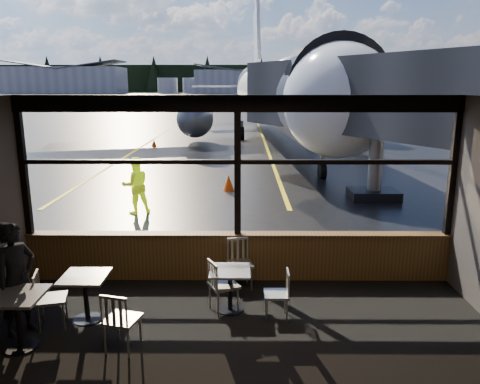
{
  "coord_description": "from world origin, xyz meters",
  "views": [
    {
      "loc": [
        0.1,
        -8.45,
        3.69
      ],
      "look_at": [
        0.04,
        1.0,
        1.5
      ],
      "focal_mm": 35.0,
      "sensor_mm": 36.0,
      "label": 1
    }
  ],
  "objects_px": {
    "airliner": "(280,51)",
    "chair_mid_w": "(52,299)",
    "cafe_table_mid": "(86,298)",
    "chair_near_e": "(276,295)",
    "cone_nose": "(229,183)",
    "cone_wing": "(154,143)",
    "passenger": "(17,279)",
    "jet_bridge": "(361,125)",
    "cafe_table_near": "(230,290)",
    "ground_crew": "(136,185)",
    "chair_near_n": "(240,264)",
    "chair_mid_s": "(122,320)",
    "cafe_table_left": "(19,321)",
    "chair_near_w": "(224,286)"
  },
  "relations": [
    {
      "from": "airliner",
      "to": "chair_mid_w",
      "type": "xyz_separation_m",
      "value": [
        -5.3,
        -24.3,
        -5.27
      ]
    },
    {
      "from": "cafe_table_mid",
      "to": "chair_near_e",
      "type": "relative_size",
      "value": 0.93
    },
    {
      "from": "cafe_table_mid",
      "to": "cone_nose",
      "type": "bearing_deg",
      "value": 78.09
    },
    {
      "from": "chair_near_e",
      "to": "cone_wing",
      "type": "distance_m",
      "value": 21.94
    },
    {
      "from": "chair_mid_w",
      "to": "passenger",
      "type": "height_order",
      "value": "passenger"
    },
    {
      "from": "jet_bridge",
      "to": "chair_near_e",
      "type": "height_order",
      "value": "jet_bridge"
    },
    {
      "from": "jet_bridge",
      "to": "chair_mid_w",
      "type": "xyz_separation_m",
      "value": [
        -6.45,
        -7.34,
        -2.05
      ]
    },
    {
      "from": "jet_bridge",
      "to": "chair_near_e",
      "type": "bearing_deg",
      "value": -112.8
    },
    {
      "from": "airliner",
      "to": "cafe_table_near",
      "type": "relative_size",
      "value": 51.61
    },
    {
      "from": "cafe_table_mid",
      "to": "passenger",
      "type": "xyz_separation_m",
      "value": [
        -0.87,
        -0.39,
        0.49
      ]
    },
    {
      "from": "chair_mid_w",
      "to": "ground_crew",
      "type": "height_order",
      "value": "ground_crew"
    },
    {
      "from": "airliner",
      "to": "chair_near_n",
      "type": "bearing_deg",
      "value": -99.74
    },
    {
      "from": "cafe_table_near",
      "to": "ground_crew",
      "type": "distance_m",
      "value": 6.72
    },
    {
      "from": "cafe_table_near",
      "to": "chair_mid_s",
      "type": "relative_size",
      "value": 0.79
    },
    {
      "from": "cafe_table_left",
      "to": "chair_mid_s",
      "type": "bearing_deg",
      "value": -1.86
    },
    {
      "from": "airliner",
      "to": "jet_bridge",
      "type": "distance_m",
      "value": 17.3
    },
    {
      "from": "chair_near_e",
      "to": "chair_mid_w",
      "type": "bearing_deg",
      "value": 94.68
    },
    {
      "from": "cafe_table_left",
      "to": "passenger",
      "type": "relative_size",
      "value": 0.47
    },
    {
      "from": "cafe_table_mid",
      "to": "ground_crew",
      "type": "distance_m",
      "value": 6.43
    },
    {
      "from": "cone_nose",
      "to": "chair_near_e",
      "type": "bearing_deg",
      "value": -83.53
    },
    {
      "from": "chair_mid_w",
      "to": "chair_mid_s",
      "type": "bearing_deg",
      "value": 48.25
    },
    {
      "from": "airliner",
      "to": "cone_nose",
      "type": "xyz_separation_m",
      "value": [
        -2.87,
        -14.76,
        -5.45
      ]
    },
    {
      "from": "cone_wing",
      "to": "passenger",
      "type": "bearing_deg",
      "value": -84.64
    },
    {
      "from": "chair_near_w",
      "to": "cafe_table_left",
      "type": "bearing_deg",
      "value": -94.68
    },
    {
      "from": "chair_mid_s",
      "to": "chair_near_n",
      "type": "bearing_deg",
      "value": 66.91
    },
    {
      "from": "airliner",
      "to": "passenger",
      "type": "bearing_deg",
      "value": -106.84
    },
    {
      "from": "chair_mid_s",
      "to": "ground_crew",
      "type": "relative_size",
      "value": 0.56
    },
    {
      "from": "cafe_table_mid",
      "to": "chair_near_e",
      "type": "distance_m",
      "value": 3.02
    },
    {
      "from": "chair_near_n",
      "to": "passenger",
      "type": "relative_size",
      "value": 0.53
    },
    {
      "from": "airliner",
      "to": "cafe_table_near",
      "type": "distance_m",
      "value": 24.5
    },
    {
      "from": "chair_near_e",
      "to": "chair_near_w",
      "type": "xyz_separation_m",
      "value": [
        -0.85,
        0.23,
        0.05
      ]
    },
    {
      "from": "cafe_table_near",
      "to": "ground_crew",
      "type": "height_order",
      "value": "ground_crew"
    },
    {
      "from": "cafe_table_left",
      "to": "chair_mid_s",
      "type": "xyz_separation_m",
      "value": [
        1.48,
        -0.05,
        0.05
      ]
    },
    {
      "from": "chair_near_e",
      "to": "chair_mid_s",
      "type": "distance_m",
      "value": 2.42
    },
    {
      "from": "chair_near_w",
      "to": "cone_wing",
      "type": "height_order",
      "value": "chair_near_w"
    },
    {
      "from": "chair_mid_w",
      "to": "chair_near_w",
      "type": "bearing_deg",
      "value": 86.89
    },
    {
      "from": "chair_mid_w",
      "to": "cone_wing",
      "type": "distance_m",
      "value": 21.56
    },
    {
      "from": "chair_near_n",
      "to": "airliner",
      "type": "bearing_deg",
      "value": -108.1
    },
    {
      "from": "jet_bridge",
      "to": "cafe_table_mid",
      "type": "height_order",
      "value": "jet_bridge"
    },
    {
      "from": "airliner",
      "to": "chair_mid_w",
      "type": "bearing_deg",
      "value": -106.03
    },
    {
      "from": "cafe_table_near",
      "to": "chair_mid_s",
      "type": "bearing_deg",
      "value": -141.22
    },
    {
      "from": "cafe_table_mid",
      "to": "chair_mid_s",
      "type": "distance_m",
      "value": 1.16
    },
    {
      "from": "chair_mid_s",
      "to": "cone_wing",
      "type": "relative_size",
      "value": 2.14
    },
    {
      "from": "chair_near_w",
      "to": "ground_crew",
      "type": "distance_m",
      "value": 6.69
    },
    {
      "from": "chair_near_w",
      "to": "airliner",
      "type": "bearing_deg",
      "value": 147.52
    },
    {
      "from": "cafe_table_near",
      "to": "chair_near_e",
      "type": "xyz_separation_m",
      "value": [
        0.75,
        -0.25,
        0.05
      ]
    },
    {
      "from": "chair_mid_w",
      "to": "cafe_table_left",
      "type": "bearing_deg",
      "value": -35.19
    },
    {
      "from": "ground_crew",
      "to": "cone_nose",
      "type": "relative_size",
      "value": 2.95
    },
    {
      "from": "chair_near_e",
      "to": "chair_mid_w",
      "type": "relative_size",
      "value": 0.9
    },
    {
      "from": "chair_mid_w",
      "to": "cone_wing",
      "type": "xyz_separation_m",
      "value": [
        -2.43,
        21.42,
        -0.24
      ]
    }
  ]
}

